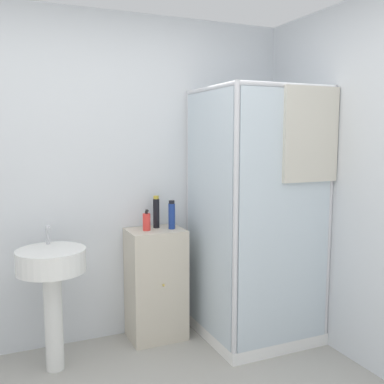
{
  "coord_description": "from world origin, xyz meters",
  "views": [
    {
      "loc": [
        -0.58,
        -1.71,
        1.59
      ],
      "look_at": [
        0.68,
        1.17,
        1.19
      ],
      "focal_mm": 42.0,
      "sensor_mm": 36.0,
      "label": 1
    }
  ],
  "objects_px": {
    "shampoo_bottle_tall_black": "(156,212)",
    "soap_dispenser": "(147,222)",
    "shampoo_bottle_blue": "(172,215)",
    "sink": "(52,276)"
  },
  "relations": [
    {
      "from": "shampoo_bottle_tall_black",
      "to": "shampoo_bottle_blue",
      "type": "xyz_separation_m",
      "value": [
        0.1,
        -0.09,
        -0.02
      ]
    },
    {
      "from": "sink",
      "to": "soap_dispenser",
      "type": "bearing_deg",
      "value": 14.22
    },
    {
      "from": "sink",
      "to": "soap_dispenser",
      "type": "relative_size",
      "value": 6.01
    },
    {
      "from": "soap_dispenser",
      "to": "shampoo_bottle_tall_black",
      "type": "distance_m",
      "value": 0.13
    },
    {
      "from": "shampoo_bottle_blue",
      "to": "soap_dispenser",
      "type": "bearing_deg",
      "value": 173.08
    },
    {
      "from": "soap_dispenser",
      "to": "shampoo_bottle_blue",
      "type": "height_order",
      "value": "shampoo_bottle_blue"
    },
    {
      "from": "sink",
      "to": "shampoo_bottle_tall_black",
      "type": "relative_size",
      "value": 3.84
    },
    {
      "from": "soap_dispenser",
      "to": "shampoo_bottle_tall_black",
      "type": "xyz_separation_m",
      "value": [
        0.1,
        0.06,
        0.06
      ]
    },
    {
      "from": "soap_dispenser",
      "to": "shampoo_bottle_blue",
      "type": "distance_m",
      "value": 0.2
    },
    {
      "from": "shampoo_bottle_tall_black",
      "to": "soap_dispenser",
      "type": "bearing_deg",
      "value": -148.0
    }
  ]
}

